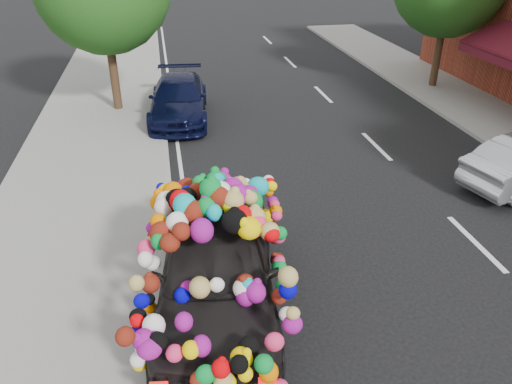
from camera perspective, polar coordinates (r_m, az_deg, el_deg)
ground at (r=9.52m, az=5.27°, el=-8.12°), size 100.00×100.00×0.00m
sidewalk at (r=9.42m, az=-21.25°, el=-10.27°), size 4.00×60.00×0.12m
kerb at (r=9.20m, az=-9.15°, el=-9.38°), size 0.15×60.00×0.13m
lane_markings at (r=10.95m, az=23.80°, el=-5.32°), size 6.00×50.00×0.01m
plush_art_car at (r=7.93m, az=-4.60°, el=-6.10°), size 2.92×5.19×2.26m
navy_sedan at (r=16.53m, az=-8.84°, el=10.45°), size 2.18×4.56×1.28m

